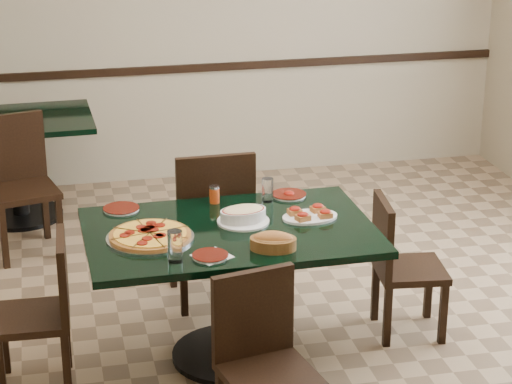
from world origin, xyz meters
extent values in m
plane|color=#896F4F|center=(0.00, 0.00, 0.00)|extent=(5.50, 5.50, 0.00)
plane|color=gray|center=(0.00, 2.75, 1.40)|extent=(5.00, 0.00, 5.00)
cube|color=black|center=(0.00, 2.73, 0.90)|extent=(5.00, 0.03, 0.06)
cube|color=black|center=(-0.28, -0.19, 0.73)|extent=(1.50, 0.98, 0.04)
cylinder|color=black|center=(-0.28, -0.19, 0.35)|extent=(0.13, 0.13, 0.71)
cylinder|color=black|center=(-0.28, -0.19, 0.01)|extent=(0.64, 0.64, 0.03)
cube|color=black|center=(-1.39, 2.13, 0.73)|extent=(1.12, 0.83, 0.04)
cylinder|color=black|center=(-1.39, 2.13, 0.35)|extent=(0.12, 0.12, 0.71)
cylinder|color=black|center=(-1.39, 2.13, 0.01)|extent=(0.60, 0.60, 0.03)
cube|color=black|center=(-0.26, 0.54, 0.47)|extent=(0.47, 0.47, 0.04)
cube|color=black|center=(-0.25, 0.33, 0.73)|extent=(0.46, 0.05, 0.49)
cube|color=black|center=(-0.07, 0.74, 0.22)|extent=(0.04, 0.04, 0.45)
cube|color=black|center=(-0.06, 0.35, 0.22)|extent=(0.04, 0.04, 0.45)
cube|color=black|center=(-0.46, 0.73, 0.22)|extent=(0.04, 0.04, 0.45)
cube|color=black|center=(-0.45, 0.34, 0.22)|extent=(0.04, 0.04, 0.45)
cube|color=black|center=(-0.28, -1.09, 0.40)|extent=(0.47, 0.47, 0.04)
cube|color=black|center=(-0.31, -0.92, 0.63)|extent=(0.39, 0.12, 0.42)
cube|color=black|center=(0.76, -0.12, 0.38)|extent=(0.41, 0.41, 0.04)
cube|color=black|center=(0.59, -0.10, 0.60)|extent=(0.08, 0.38, 0.40)
cube|color=black|center=(0.89, -0.30, 0.18)|extent=(0.04, 0.04, 0.36)
cube|color=black|center=(0.58, -0.26, 0.18)|extent=(0.04, 0.04, 0.36)
cube|color=black|center=(0.93, 0.01, 0.18)|extent=(0.04, 0.04, 0.36)
cube|color=black|center=(0.62, 0.05, 0.18)|extent=(0.04, 0.04, 0.36)
cube|color=black|center=(-1.31, -0.26, 0.39)|extent=(0.39, 0.39, 0.04)
cube|color=black|center=(-1.14, -0.27, 0.61)|extent=(0.05, 0.38, 0.41)
cube|color=black|center=(-1.46, -0.10, 0.18)|extent=(0.04, 0.04, 0.37)
cube|color=black|center=(-1.14, -0.11, 0.18)|extent=(0.04, 0.04, 0.37)
cube|color=black|center=(-1.47, -0.42, 0.18)|extent=(0.04, 0.04, 0.37)
cube|color=black|center=(-1.16, -0.43, 0.18)|extent=(0.04, 0.04, 0.37)
cube|color=black|center=(-1.35, 1.46, 0.44)|extent=(0.52, 0.52, 0.04)
cube|color=black|center=(-1.39, 1.65, 0.69)|extent=(0.43, 0.14, 0.46)
cube|color=black|center=(-1.48, 1.24, 0.21)|extent=(0.05, 0.05, 0.42)
cube|color=black|center=(-1.12, 1.33, 0.21)|extent=(0.05, 0.05, 0.42)
cube|color=black|center=(-1.21, 1.69, 0.21)|extent=(0.05, 0.05, 0.42)
cylinder|color=#BABAC2|center=(-0.69, -0.24, 0.76)|extent=(0.44, 0.44, 0.01)
cylinder|color=#8F601F|center=(-0.69, -0.24, 0.77)|extent=(0.41, 0.41, 0.02)
cylinder|color=yellow|center=(-0.69, -0.24, 0.78)|extent=(0.37, 0.37, 0.01)
cylinder|color=silver|center=(-0.19, -0.12, 0.76)|extent=(0.28, 0.28, 0.01)
ellipsoid|color=beige|center=(-0.19, -0.12, 0.82)|extent=(0.24, 0.17, 0.04)
ellipsoid|color=#B36531|center=(-0.12, -0.50, 0.81)|extent=(0.22, 0.15, 0.08)
cylinder|color=silver|center=(-0.44, -0.52, 0.76)|extent=(0.17, 0.17, 0.01)
cylinder|color=#3B0904|center=(-0.44, -0.52, 0.76)|extent=(0.18, 0.18, 0.00)
cylinder|color=silver|center=(0.14, 0.20, 0.76)|extent=(0.19, 0.19, 0.01)
cylinder|color=#3B0904|center=(0.14, 0.20, 0.76)|extent=(0.19, 0.19, 0.00)
ellipsoid|color=#8B0A06|center=(0.14, 0.20, 0.77)|extent=(0.06, 0.06, 0.03)
cylinder|color=silver|center=(-0.80, 0.19, 0.76)|extent=(0.19, 0.19, 0.01)
cylinder|color=#3B0904|center=(-0.80, 0.19, 0.76)|extent=(0.20, 0.20, 0.00)
cube|color=white|center=(-0.43, -0.52, 0.75)|extent=(0.21, 0.21, 0.00)
cube|color=#BABAC2|center=(-0.41, -0.52, 0.76)|extent=(0.08, 0.14, 0.00)
cylinder|color=white|center=(0.00, 0.15, 0.82)|extent=(0.06, 0.06, 0.13)
cylinder|color=white|center=(-0.61, -0.53, 0.83)|extent=(0.07, 0.07, 0.16)
cylinder|color=#BF4214|center=(-0.29, 0.19, 0.79)|extent=(0.06, 0.06, 0.09)
cylinder|color=#BABAC2|center=(-0.29, 0.19, 0.84)|extent=(0.06, 0.06, 0.01)
camera|label=1|loc=(-1.17, -4.86, 2.73)|focal=70.00mm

